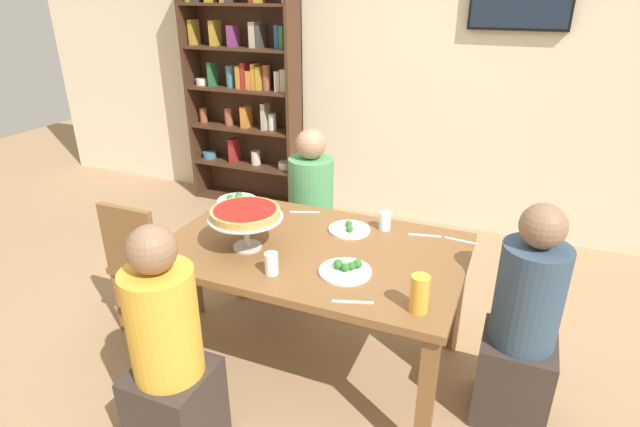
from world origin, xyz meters
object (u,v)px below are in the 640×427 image
object	(u,v)px
salad_plate_near_diner	(349,229)
cutlery_fork_far	(305,212)
dining_table	(313,262)
water_glass_clear_far	(385,221)
bookshelf	(244,83)
cutlery_knife_near	(353,302)
television	(521,1)
diner_far_left	(311,222)
beer_glass_amber_tall	(420,294)
cutlery_knife_far	(424,235)
chair_head_west	(146,259)
deep_dish_pizza_stand	(245,215)
water_glass_clear_near	(271,264)
diner_head_east	(522,333)
salad_plate_far_diner	(346,270)
salad_plate_spare	(237,200)
diner_near_left	(169,363)
cutlery_fork_near	(461,241)

from	to	relation	value
salad_plate_near_diner	cutlery_fork_far	distance (m)	0.36
dining_table	water_glass_clear_far	distance (m)	0.47
bookshelf	cutlery_knife_near	xyz separation A→B (m)	(1.92, -2.41, -0.42)
television	cutlery_fork_far	world-z (taller)	television
diner_far_left	beer_glass_amber_tall	world-z (taller)	diner_far_left
water_glass_clear_far	cutlery_knife_far	bearing A→B (deg)	0.94
chair_head_west	beer_glass_amber_tall	world-z (taller)	beer_glass_amber_tall
deep_dish_pizza_stand	cutlery_knife_far	distance (m)	0.97
water_glass_clear_near	cutlery_knife_far	bearing A→B (deg)	48.91
diner_head_east	cutlery_knife_far	size ratio (longest dim) A/B	6.39
diner_head_east	cutlery_fork_far	distance (m)	1.36
salad_plate_far_diner	television	bearing A→B (deg)	77.46
salad_plate_near_diner	dining_table	bearing A→B (deg)	-113.92
bookshelf	water_glass_clear_near	xyz separation A→B (m)	(1.49, -2.33, -0.37)
salad_plate_far_diner	beer_glass_amber_tall	xyz separation A→B (m)	(0.39, -0.18, 0.07)
dining_table	salad_plate_spare	bearing A→B (deg)	151.20
water_glass_clear_far	cutlery_knife_near	world-z (taller)	water_glass_clear_far
water_glass_clear_far	cutlery_fork_far	xyz separation A→B (m)	(-0.51, 0.04, -0.05)
salad_plate_far_diner	water_glass_clear_near	size ratio (longest dim) A/B	2.36
diner_head_east	chair_head_west	bearing A→B (deg)	2.83
diner_near_left	salad_plate_near_diner	size ratio (longest dim) A/B	4.96
diner_head_east	diner_far_left	bearing A→B (deg)	-28.24
diner_far_left	cutlery_knife_far	distance (m)	0.98
cutlery_fork_near	cutlery_knife_near	size ratio (longest dim) A/B	1.00
diner_head_east	diner_near_left	world-z (taller)	same
water_glass_clear_near	cutlery_fork_near	world-z (taller)	water_glass_clear_near
dining_table	salad_plate_far_diner	size ratio (longest dim) A/B	6.13
bookshelf	deep_dish_pizza_stand	world-z (taller)	bookshelf
salad_plate_near_diner	cutlery_knife_near	size ratio (longest dim) A/B	1.29
diner_head_east	cutlery_fork_near	distance (m)	0.56
dining_table	deep_dish_pizza_stand	world-z (taller)	deep_dish_pizza_stand
water_glass_clear_far	cutlery_fork_far	size ratio (longest dim) A/B	0.56
salad_plate_near_diner	cutlery_knife_far	size ratio (longest dim) A/B	1.29
diner_head_east	chair_head_west	xyz separation A→B (m)	(-2.12, -0.10, -0.01)
bookshelf	diner_head_east	distance (m)	3.37
diner_head_east	television	bearing A→B (deg)	-81.60
cutlery_knife_near	cutlery_knife_far	bearing A→B (deg)	60.56
chair_head_west	cutlery_fork_near	size ratio (longest dim) A/B	4.83
bookshelf	diner_far_left	distance (m)	1.87
chair_head_west	salad_plate_spare	world-z (taller)	chair_head_west
diner_head_east	water_glass_clear_near	xyz separation A→B (m)	(-1.14, -0.33, 0.30)
diner_head_east	water_glass_clear_far	size ratio (longest dim) A/B	11.33
dining_table	water_glass_clear_near	size ratio (longest dim) A/B	14.49
water_glass_clear_far	cutlery_knife_far	world-z (taller)	water_glass_clear_far
diner_near_left	salad_plate_near_diner	world-z (taller)	diner_near_left
salad_plate_far_diner	salad_plate_spare	world-z (taller)	salad_plate_far_diner
dining_table	television	size ratio (longest dim) A/B	2.15
deep_dish_pizza_stand	chair_head_west	bearing A→B (deg)	176.59
cutlery_fork_near	cutlery_knife_near	world-z (taller)	same
bookshelf	chair_head_west	size ratio (longest dim) A/B	2.54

